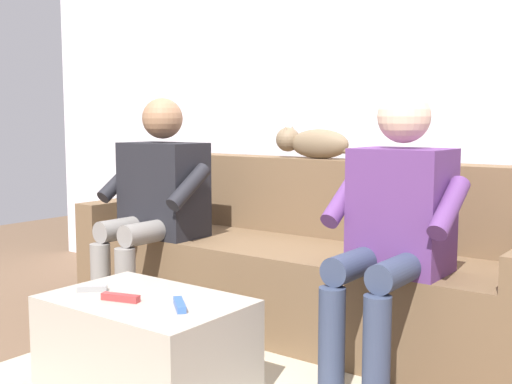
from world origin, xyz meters
TOP-DOWN VIEW (x-y plane):
  - ground_plane at (0.00, 0.60)m, footprint 8.00×8.00m
  - back_wall at (0.00, -0.59)m, footprint 4.86×0.06m
  - couch at (0.00, -0.15)m, footprint 2.46×0.74m
  - coffee_table at (0.00, 0.91)m, footprint 0.74×0.49m
  - person_left_seated at (-0.66, 0.20)m, footprint 0.52×0.58m
  - person_right_seated at (0.66, 0.20)m, footprint 0.58×0.54m
  - cat_on_backrest at (0.08, -0.37)m, footprint 0.59×0.13m
  - remote_blue at (-0.19, 0.92)m, footprint 0.13×0.12m
  - remote_red at (0.04, 0.99)m, footprint 0.15×0.07m
  - remote_gray at (0.23, 0.96)m, footprint 0.11×0.10m
  - floor_rug at (0.00, 0.79)m, footprint 1.46×1.69m

SIDE VIEW (x-z plane):
  - ground_plane at x=0.00m, z-range 0.00..0.00m
  - floor_rug at x=0.00m, z-range 0.00..0.01m
  - coffee_table at x=0.00m, z-range 0.00..0.38m
  - couch at x=0.00m, z-range -0.12..0.71m
  - remote_gray at x=0.23m, z-range 0.38..0.40m
  - remote_blue at x=-0.19m, z-range 0.38..0.40m
  - remote_red at x=0.04m, z-range 0.38..0.40m
  - person_left_seated at x=-0.66m, z-range 0.07..1.22m
  - person_right_seated at x=0.66m, z-range 0.08..1.22m
  - cat_on_backrest at x=0.08m, z-range 0.83..1.00m
  - back_wall at x=0.00m, z-range 0.00..2.55m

